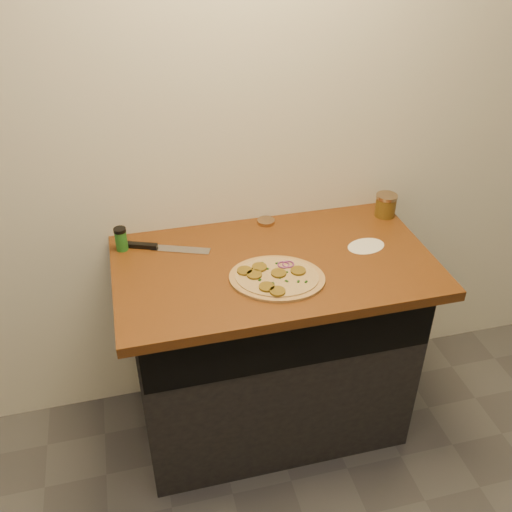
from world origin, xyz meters
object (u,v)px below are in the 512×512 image
object	(u,v)px
salsa_jar	(386,205)
spice_shaker	(121,239)
chefs_knife	(160,248)
pizza	(276,277)

from	to	relation	value
salsa_jar	spice_shaker	distance (m)	1.10
chefs_knife	spice_shaker	world-z (taller)	spice_shaker
chefs_knife	spice_shaker	size ratio (longest dim) A/B	3.39
spice_shaker	chefs_knife	bearing A→B (deg)	-12.41
chefs_knife	salsa_jar	xyz separation A→B (m)	(0.96, 0.03, 0.04)
spice_shaker	salsa_jar	bearing A→B (deg)	0.03
pizza	salsa_jar	xyz separation A→B (m)	(0.57, 0.33, 0.04)
salsa_jar	spice_shaker	world-z (taller)	salsa_jar
pizza	chefs_knife	xyz separation A→B (m)	(-0.38, 0.30, -0.00)
chefs_knife	salsa_jar	distance (m)	0.96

